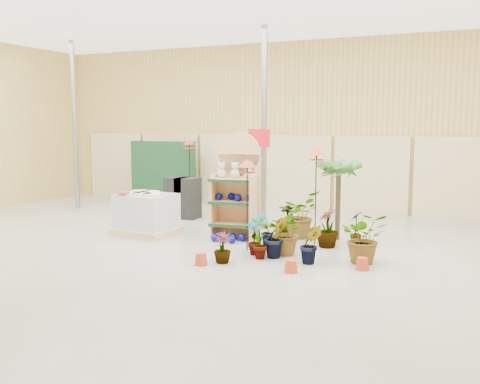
% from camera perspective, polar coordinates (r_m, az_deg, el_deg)
% --- Properties ---
extents(room, '(15.20, 12.10, 4.70)m').
position_cam_1_polar(room, '(9.91, -3.00, 6.66)').
color(room, gray).
rests_on(room, ground).
extents(display_shelf, '(0.97, 0.68, 2.16)m').
position_cam_1_polar(display_shelf, '(10.89, -0.32, 0.26)').
color(display_shelf, tan).
rests_on(display_shelf, ground).
extents(teddy_bears, '(0.79, 0.20, 0.33)m').
position_cam_1_polar(teddy_bears, '(10.75, -0.43, 2.19)').
color(teddy_bears, beige).
rests_on(teddy_bears, display_shelf).
extents(gazing_balls_shelf, '(0.79, 0.27, 0.15)m').
position_cam_1_polar(gazing_balls_shelf, '(10.80, -0.58, -0.54)').
color(gazing_balls_shelf, '#050882').
rests_on(gazing_balls_shelf, display_shelf).
extents(gazing_balls_floor, '(0.63, 0.39, 0.15)m').
position_cam_1_polar(gazing_balls_floor, '(10.63, -1.27, -4.90)').
color(gazing_balls_floor, '#050882').
rests_on(gazing_balls_floor, ground).
extents(pallet_stack, '(1.29, 1.11, 0.90)m').
position_cam_1_polar(pallet_stack, '(11.39, -9.95, -2.34)').
color(pallet_stack, '#CAB584').
rests_on(pallet_stack, ground).
extents(charcoal_planters, '(0.80, 0.50, 1.00)m').
position_cam_1_polar(charcoal_planters, '(13.22, -6.13, -0.61)').
color(charcoal_planters, black).
rests_on(charcoal_planters, ground).
extents(trellis_stock, '(2.00, 0.30, 1.80)m').
position_cam_1_polar(trellis_stock, '(15.59, -8.20, 2.07)').
color(trellis_stock, '#143B20').
rests_on(trellis_stock, ground).
extents(offer_sign, '(0.50, 0.08, 2.20)m').
position_cam_1_polar(offer_sign, '(11.78, 2.07, 3.66)').
color(offer_sign, gray).
rests_on(offer_sign, ground).
extents(bird_table_front, '(0.34, 0.34, 1.69)m').
position_cam_1_polar(bird_table_front, '(9.65, 0.77, 2.77)').
color(bird_table_front, black).
rests_on(bird_table_front, ground).
extents(bird_table_right, '(0.34, 0.34, 1.88)m').
position_cam_1_polar(bird_table_right, '(10.28, 8.15, 4.01)').
color(bird_table_right, black).
rests_on(bird_table_right, ground).
extents(bird_table_back, '(0.34, 0.34, 1.89)m').
position_cam_1_polar(bird_table_back, '(14.50, -5.43, 5.09)').
color(bird_table_back, black).
rests_on(bird_table_back, ground).
extents(palm, '(0.70, 0.70, 1.70)m').
position_cam_1_polar(palm, '(10.79, 10.49, 2.55)').
color(palm, '#3C311F').
rests_on(palm, ground).
extents(potted_plant_0, '(0.44, 0.48, 0.75)m').
position_cam_1_polar(potted_plant_0, '(9.54, 1.50, -4.49)').
color(potted_plant_0, '#336D29').
rests_on(potted_plant_0, ground).
extents(potted_plant_1, '(0.53, 0.52, 0.75)m').
position_cam_1_polar(potted_plant_1, '(9.34, 3.87, -4.77)').
color(potted_plant_1, '#336D29').
rests_on(potted_plant_1, ground).
extents(potted_plant_2, '(0.84, 0.90, 0.82)m').
position_cam_1_polar(potted_plant_2, '(9.61, 4.71, -4.22)').
color(potted_plant_2, '#336D29').
rests_on(potted_plant_2, ground).
extents(potted_plant_3, '(0.57, 0.57, 0.74)m').
position_cam_1_polar(potted_plant_3, '(10.24, 9.30, -3.78)').
color(potted_plant_3, '#336D29').
rests_on(potted_plant_3, ground).
extents(potted_plant_4, '(0.31, 0.41, 0.70)m').
position_cam_1_polar(potted_plant_4, '(10.57, 12.27, -3.62)').
color(potted_plant_4, '#336D29').
rests_on(potted_plant_4, ground).
extents(potted_plant_5, '(0.34, 0.30, 0.53)m').
position_cam_1_polar(potted_plant_5, '(10.33, 2.75, -4.21)').
color(potted_plant_5, '#336D29').
rests_on(potted_plant_5, ground).
extents(potted_plant_6, '(0.83, 0.93, 0.95)m').
position_cam_1_polar(potted_plant_6, '(11.01, 6.27, -2.38)').
color(potted_plant_6, '#336D29').
rests_on(potted_plant_6, ground).
extents(potted_plant_7, '(0.41, 0.41, 0.52)m').
position_cam_1_polar(potted_plant_7, '(9.01, -1.89, -5.98)').
color(potted_plant_7, '#336D29').
rests_on(potted_plant_7, ground).
extents(potted_plant_8, '(0.51, 0.46, 0.80)m').
position_cam_1_polar(potted_plant_8, '(9.25, 2.08, -4.72)').
color(potted_plant_8, '#336D29').
rests_on(potted_plant_8, ground).
extents(potted_plant_9, '(0.46, 0.42, 0.68)m').
position_cam_1_polar(potted_plant_9, '(9.02, 7.57, -5.51)').
color(potted_plant_9, '#336D29').
rests_on(potted_plant_9, ground).
extents(potted_plant_10, '(0.95, 0.88, 0.87)m').
position_cam_1_polar(potted_plant_10, '(9.22, 13.15, -4.74)').
color(potted_plant_10, '#336D29').
rests_on(potted_plant_10, ground).
extents(potted_plant_11, '(0.44, 0.44, 0.64)m').
position_cam_1_polar(potted_plant_11, '(11.16, 5.21, -3.06)').
color(potted_plant_11, '#336D29').
rests_on(potted_plant_11, ground).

